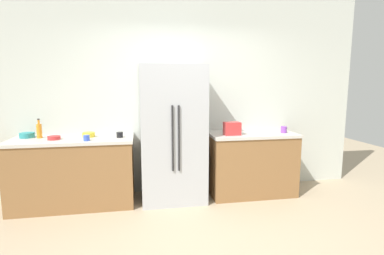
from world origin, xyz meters
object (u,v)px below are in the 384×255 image
at_px(cup_a, 120,135).
at_px(bowl_a, 89,135).
at_px(toaster, 232,129).
at_px(bowl_b, 27,135).
at_px(refrigerator, 173,134).
at_px(cup_c, 284,130).
at_px(bottle_a, 39,130).
at_px(cup_b, 86,138).
at_px(bowl_c, 54,138).

height_order(cup_a, bowl_a, cup_a).
distance_m(toaster, bowl_b, 2.76).
distance_m(refrigerator, cup_c, 1.63).
bearing_deg(bottle_a, toaster, -4.88).
distance_m(toaster, cup_b, 1.93).
height_order(bottle_a, bowl_a, bottle_a).
xyz_separation_m(toaster, cup_a, (-1.53, 0.08, -0.05)).
bearing_deg(refrigerator, bowl_a, 175.88).
distance_m(cup_b, bowl_c, 0.46).
bearing_deg(cup_c, bowl_b, 176.18).
bearing_deg(bowl_b, refrigerator, -5.27).
xyz_separation_m(bowl_a, bowl_c, (-0.41, -0.11, -0.01)).
height_order(toaster, cup_c, toaster).
relative_size(bottle_a, bowl_c, 1.65).
bearing_deg(cup_b, cup_c, 2.76).
xyz_separation_m(toaster, bowl_b, (-2.74, 0.28, -0.06)).
bearing_deg(cup_a, bowl_c, -179.96).
height_order(cup_b, cup_c, cup_c).
bearing_deg(refrigerator, toaster, -7.19).
relative_size(cup_a, cup_b, 1.11).
bearing_deg(cup_b, bowl_a, 93.58).
relative_size(toaster, cup_c, 2.38).
relative_size(bottle_a, cup_c, 2.75).
bearing_deg(bowl_a, bowl_c, -164.92).
relative_size(cup_c, bowl_a, 0.58).
relative_size(toaster, bottle_a, 0.87).
distance_m(toaster, bottle_a, 2.58).
relative_size(cup_b, cup_c, 0.82).
relative_size(bowl_b, bowl_c, 1.19).
xyz_separation_m(toaster, cup_c, (0.80, 0.04, -0.04)).
bearing_deg(bowl_a, bowl_b, 173.10).
bearing_deg(cup_b, bottle_a, 154.41).
bearing_deg(bowl_a, bottle_a, 176.82).
bearing_deg(cup_b, toaster, 2.60).
xyz_separation_m(cup_b, bowl_a, (-0.02, 0.27, -0.00)).
bearing_deg(toaster, refrigerator, 172.81).
relative_size(toaster, bowl_c, 1.42).
relative_size(refrigerator, cup_b, 24.39).
bearing_deg(bowl_a, cup_a, -14.83).
xyz_separation_m(bottle_a, bowl_b, (-0.17, 0.06, -0.07)).
height_order(toaster, bowl_a, toaster).
xyz_separation_m(bottle_a, cup_b, (0.64, -0.31, -0.06)).
xyz_separation_m(cup_b, cup_c, (2.73, 0.13, 0.01)).
bearing_deg(bowl_a, toaster, -5.42).
bearing_deg(bowl_a, refrigerator, -4.12).
bearing_deg(cup_c, cup_b, -177.24).
bearing_deg(toaster, cup_c, 3.16).
bearing_deg(cup_c, bottle_a, 177.03).
bearing_deg(toaster, bowl_c, 178.19).
height_order(refrigerator, cup_c, refrigerator).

